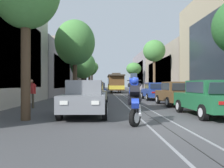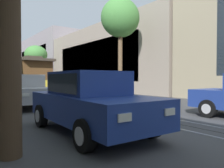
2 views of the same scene
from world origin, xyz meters
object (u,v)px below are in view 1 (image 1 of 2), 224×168
at_px(parked_car_grey_near_left, 85,98).
at_px(parked_car_silver_fifth_left, 99,88).
at_px(parked_car_brown_second_right, 176,94).
at_px(fire_hydrant, 65,103).
at_px(parked_car_blue_mid_left, 97,91).
at_px(parked_car_orange_far_left, 100,87).
at_px(parked_car_beige_second_left, 93,93).
at_px(street_tree_kerb_left_mid, 83,65).
at_px(street_tree_kerb_left_fourth, 89,69).
at_px(cable_car_trolley, 115,83).
at_px(street_tree_kerb_left_far, 92,68).
at_px(motorcycle_with_rider, 134,97).
at_px(parked_car_green_near_right, 210,98).
at_px(street_tree_kerb_right_second, 154,51).
at_px(parked_car_silver_fourth_left, 98,89).
at_px(street_tree_kerb_left_second, 75,43).
at_px(street_tree_kerb_right_mid, 134,69).
at_px(parked_car_blue_mid_right, 155,91).
at_px(parked_car_white_sixth_left, 100,88).
at_px(pedestrian_on_left_pavement, 31,92).

height_order(parked_car_grey_near_left, parked_car_silver_fifth_left, same).
xyz_separation_m(parked_car_brown_second_right, fire_hydrant, (-6.90, -2.88, -0.38)).
relative_size(parked_car_blue_mid_left, parked_car_orange_far_left, 0.99).
height_order(parked_car_beige_second_left, street_tree_kerb_left_mid, street_tree_kerb_left_mid).
distance_m(street_tree_kerb_left_fourth, cable_car_trolley, 9.86).
xyz_separation_m(parked_car_blue_mid_left, street_tree_kerb_left_mid, (-2.47, 11.93, 3.51)).
xyz_separation_m(street_tree_kerb_left_far, motorcycle_with_rider, (4.15, -53.19, -4.97)).
distance_m(parked_car_blue_mid_left, cable_car_trolley, 16.84).
height_order(parked_car_green_near_right, street_tree_kerb_right_second, street_tree_kerb_right_second).
distance_m(street_tree_kerb_left_mid, street_tree_kerb_left_fourth, 12.68).
relative_size(street_tree_kerb_left_far, motorcycle_with_rider, 4.06).
height_order(parked_car_beige_second_left, parked_car_silver_fifth_left, same).
relative_size(parked_car_grey_near_left, parked_car_green_near_right, 1.00).
bearing_deg(motorcycle_with_rider, parked_car_silver_fourth_left, 94.85).
distance_m(street_tree_kerb_left_second, street_tree_kerb_left_far, 38.96).
height_order(parked_car_blue_mid_left, street_tree_kerb_right_second, street_tree_kerb_right_second).
bearing_deg(fire_hydrant, street_tree_kerb_right_mid, 77.42).
relative_size(parked_car_beige_second_left, street_tree_kerb_left_mid, 0.69).
distance_m(parked_car_blue_mid_left, street_tree_kerb_left_far, 38.53).
xyz_separation_m(parked_car_beige_second_left, cable_car_trolley, (2.81, 23.05, 0.86)).
bearing_deg(street_tree_kerb_left_far, motorcycle_with_rider, -85.54).
bearing_deg(parked_car_blue_mid_right, fire_hydrant, -127.83).
xyz_separation_m(parked_car_blue_mid_left, fire_hydrant, (-1.42, -10.75, -0.38)).
height_order(parked_car_silver_fourth_left, parked_car_green_near_right, same).
bearing_deg(fire_hydrant, street_tree_kerb_left_far, 91.17).
distance_m(street_tree_kerb_right_mid, motorcycle_with_rider, 45.00).
bearing_deg(parked_car_silver_fifth_left, street_tree_kerb_right_second, -30.83).
height_order(parked_car_brown_second_right, street_tree_kerb_left_mid, street_tree_kerb_left_mid).
bearing_deg(street_tree_kerb_right_mid, parked_car_white_sixth_left, -126.31).
height_order(street_tree_kerb_left_far, pedestrian_on_left_pavement, street_tree_kerb_left_far).
bearing_deg(motorcycle_with_rider, fire_hydrant, 125.98).
bearing_deg(pedestrian_on_left_pavement, fire_hydrant, -33.19).
bearing_deg(street_tree_kerb_left_far, pedestrian_on_left_pavement, -91.47).
distance_m(parked_car_grey_near_left, parked_car_white_sixth_left, 31.86).
bearing_deg(parked_car_brown_second_right, street_tree_kerb_left_fourth, 103.40).
height_order(parked_car_blue_mid_left, parked_car_green_near_right, same).
xyz_separation_m(parked_car_blue_mid_right, street_tree_kerb_left_mid, (-7.80, 13.98, 3.51)).
xyz_separation_m(parked_car_grey_near_left, cable_car_trolley, (2.85, 29.30, 0.86)).
xyz_separation_m(cable_car_trolley, fire_hydrant, (-4.10, -27.35, -1.24)).
bearing_deg(pedestrian_on_left_pavement, parked_car_brown_second_right, 8.92).
bearing_deg(motorcycle_with_rider, parked_car_brown_second_right, 62.50).
height_order(street_tree_kerb_left_second, street_tree_kerb_right_second, street_tree_kerb_left_second).
bearing_deg(street_tree_kerb_left_mid, street_tree_kerb_right_mid, 60.16).
relative_size(parked_car_orange_far_left, parked_car_brown_second_right, 1.01).
xyz_separation_m(parked_car_white_sixth_left, parked_car_blue_mid_right, (5.30, -21.22, 0.00)).
height_order(parked_car_grey_near_left, street_tree_kerb_right_second, street_tree_kerb_right_second).
relative_size(parked_car_blue_mid_right, street_tree_kerb_left_mid, 0.68).
height_order(street_tree_kerb_left_second, street_tree_kerb_left_fourth, street_tree_kerb_left_second).
height_order(parked_car_silver_fifth_left, street_tree_kerb_left_fourth, street_tree_kerb_left_fourth).
distance_m(parked_car_grey_near_left, parked_car_green_near_right, 5.52).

